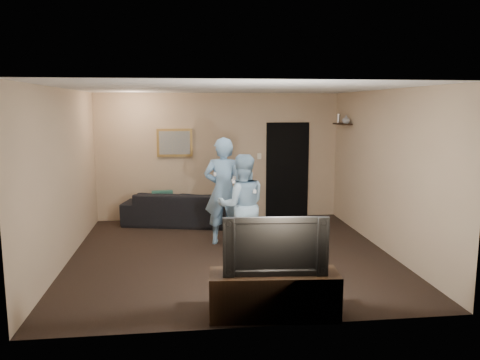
{
  "coord_description": "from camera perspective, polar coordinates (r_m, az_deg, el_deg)",
  "views": [
    {
      "loc": [
        -0.72,
        -7.14,
        2.33
      ],
      "look_at": [
        0.18,
        0.3,
        1.15
      ],
      "focal_mm": 35.0,
      "sensor_mm": 36.0,
      "label": 1
    }
  ],
  "objects": [
    {
      "name": "wii_player_right",
      "position": [
        7.3,
        0.25,
        -3.12
      ],
      "size": [
        0.8,
        0.63,
        1.61
      ],
      "color": "#9BC4E2",
      "rests_on": "ground"
    },
    {
      "name": "ceiling",
      "position": [
        7.18,
        -1.15,
        11.1
      ],
      "size": [
        5.0,
        5.0,
        0.04
      ],
      "primitive_type": "cube",
      "color": "silver",
      "rests_on": "wall_back"
    },
    {
      "name": "shelf_figurine",
      "position": [
        9.7,
        11.92,
        7.38
      ],
      "size": [
        0.06,
        0.06,
        0.18
      ],
      "primitive_type": "cylinder",
      "color": "silver",
      "rests_on": "wall_shelf"
    },
    {
      "name": "light_switch",
      "position": [
        9.8,
        2.37,
        2.91
      ],
      "size": [
        0.08,
        0.02,
        0.12
      ],
      "primitive_type": "cube",
      "color": "silver",
      "rests_on": "wall_back"
    },
    {
      "name": "wall_shelf",
      "position": [
        9.47,
        12.37,
        6.69
      ],
      "size": [
        0.2,
        0.6,
        0.03
      ],
      "primitive_type": "cube",
      "color": "black",
      "rests_on": "wall_right"
    },
    {
      "name": "wall_front",
      "position": [
        4.81,
        1.91,
        -3.45
      ],
      "size": [
        5.0,
        0.04,
        2.6
      ],
      "primitive_type": "cube",
      "color": "tan",
      "rests_on": "ground"
    },
    {
      "name": "wall_right",
      "position": [
        7.9,
        17.24,
        1.05
      ],
      "size": [
        0.04,
        5.0,
        2.6
      ],
      "primitive_type": "cube",
      "color": "tan",
      "rests_on": "ground"
    },
    {
      "name": "sofa",
      "position": [
        9.41,
        -7.14,
        -3.39
      ],
      "size": [
        2.39,
        1.37,
        0.66
      ],
      "primitive_type": "imported",
      "rotation": [
        0.0,
        0.0,
        2.91
      ],
      "color": "black",
      "rests_on": "ground"
    },
    {
      "name": "wall_back",
      "position": [
        9.72,
        -2.61,
        2.86
      ],
      "size": [
        5.0,
        0.04,
        2.6
      ],
      "primitive_type": "cube",
      "color": "tan",
      "rests_on": "ground"
    },
    {
      "name": "television",
      "position": [
        5.2,
        4.24,
        -7.78
      ],
      "size": [
        1.15,
        0.24,
        0.66
      ],
      "primitive_type": "imported",
      "rotation": [
        0.0,
        0.0,
        -0.08
      ],
      "color": "black",
      "rests_on": "tv_console"
    },
    {
      "name": "shelf_vase",
      "position": [
        9.27,
        12.81,
        7.22
      ],
      "size": [
        0.2,
        0.2,
        0.16
      ],
      "primitive_type": "imported",
      "rotation": [
        0.0,
        0.0,
        -0.37
      ],
      "color": "#9D9DA1",
      "rests_on": "wall_shelf"
    },
    {
      "name": "doorway",
      "position": [
        9.94,
        5.78,
        1.22
      ],
      "size": [
        0.9,
        0.06,
        2.0
      ],
      "primitive_type": "cube",
      "color": "black",
      "rests_on": "ground"
    },
    {
      "name": "painting_canvas",
      "position": [
        9.61,
        -7.97,
        4.52
      ],
      "size": [
        0.62,
        0.01,
        0.47
      ],
      "primitive_type": "cube",
      "color": "slate",
      "rests_on": "painting_frame"
    },
    {
      "name": "throw_pillow",
      "position": [
        9.39,
        -9.44,
        -2.53
      ],
      "size": [
        0.42,
        0.17,
        0.41
      ],
      "primitive_type": "cube",
      "rotation": [
        0.0,
        0.0,
        0.11
      ],
      "color": "#194C42",
      "rests_on": "sofa"
    },
    {
      "name": "tv_console",
      "position": [
        5.4,
        4.17,
        -13.75
      ],
      "size": [
        1.47,
        0.58,
        0.51
      ],
      "primitive_type": "cube",
      "rotation": [
        0.0,
        0.0,
        -0.08
      ],
      "color": "black",
      "rests_on": "ground"
    },
    {
      "name": "wall_left",
      "position": [
        7.43,
        -20.68,
        0.4
      ],
      "size": [
        0.04,
        5.0,
        2.6
      ],
      "primitive_type": "cube",
      "color": "tan",
      "rests_on": "ground"
    },
    {
      "name": "ground",
      "position": [
        7.54,
        -1.08,
        -9.04
      ],
      "size": [
        5.0,
        5.0,
        0.0
      ],
      "primitive_type": "plane",
      "color": "black",
      "rests_on": "ground"
    },
    {
      "name": "painting_frame",
      "position": [
        9.64,
        -7.97,
        4.53
      ],
      "size": [
        0.72,
        0.05,
        0.57
      ],
      "primitive_type": "cube",
      "color": "olive",
      "rests_on": "wall_back"
    },
    {
      "name": "wii_player_left",
      "position": [
        7.91,
        -2.02,
        -1.37
      ],
      "size": [
        0.75,
        0.58,
        1.83
      ],
      "color": "#7EAFDC",
      "rests_on": "ground"
    }
  ]
}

